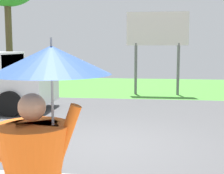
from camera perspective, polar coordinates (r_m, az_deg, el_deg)
ground_plane at (r=9.75m, az=1.35°, el=-5.27°), size 40.00×22.00×0.20m
monk_pedestrian at (r=2.73m, az=-12.99°, el=-14.30°), size 1.04×0.92×2.13m
roadside_billboard at (r=13.87m, az=8.05°, el=9.17°), size 2.60×0.12×3.50m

